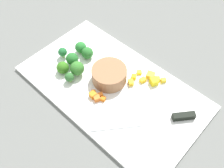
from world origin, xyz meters
The scene contains 24 objects.
ground_plane centered at (0.00, 0.00, 0.00)m, with size 4.00×4.00×0.00m, color slate.
cutting_board centered at (0.00, 0.00, 0.01)m, with size 0.54×0.31×0.01m, color white.
prep_bowl centered at (0.02, -0.01, 0.03)m, with size 0.10×0.10×0.04m, color #966744.
chef_knife centered at (-0.17, 0.00, 0.02)m, with size 0.20×0.23×0.02m.
carrot_dice_0 centered at (0.00, 0.05, 0.02)m, with size 0.01×0.01×0.01m, color orange.
carrot_dice_1 centered at (0.00, 0.06, 0.02)m, with size 0.02×0.02×0.01m, color orange.
carrot_dice_2 centered at (0.01, 0.06, 0.02)m, with size 0.02×0.02×0.02m, color orange.
carrot_dice_3 centered at (-0.01, 0.05, 0.02)m, with size 0.01×0.01×0.01m, color orange.
carrot_dice_4 centered at (0.02, 0.06, 0.02)m, with size 0.01×0.01×0.01m, color orange.
pepper_dice_0 centered at (-0.08, -0.09, 0.02)m, with size 0.02×0.02×0.02m, color yellow.
pepper_dice_1 centered at (-0.06, -0.10, 0.02)m, with size 0.02×0.02×0.02m, color yellow.
pepper_dice_2 centered at (-0.03, -0.07, 0.02)m, with size 0.01×0.01×0.01m, color yellow.
pepper_dice_3 centered at (-0.08, -0.11, 0.02)m, with size 0.01×0.01×0.01m, color yellow.
pepper_dice_4 centered at (-0.06, -0.07, 0.02)m, with size 0.01×0.02×0.01m, color yellow.
pepper_dice_5 centered at (-0.10, -0.12, 0.02)m, with size 0.01×0.01×0.01m, color yellow.
pepper_dice_6 centered at (-0.03, -0.09, 0.02)m, with size 0.01×0.01×0.01m, color yellow.
pepper_dice_7 centered at (-0.04, -0.04, 0.02)m, with size 0.01×0.02×0.01m, color yellow.
broccoli_floret_0 centered at (0.17, -0.03, 0.03)m, with size 0.04×0.04×0.04m.
broccoli_floret_1 centered at (0.10, 0.07, 0.03)m, with size 0.03×0.03×0.03m.
broccoli_floret_2 centered at (0.11, 0.04, 0.04)m, with size 0.04×0.04×0.05m.
broccoli_floret_3 centered at (0.15, 0.02, 0.03)m, with size 0.04×0.04×0.04m.
broccoli_floret_4 centered at (0.19, 0.02, 0.03)m, with size 0.03×0.03×0.04m.
broccoli_floret_5 centered at (0.15, 0.06, 0.03)m, with size 0.04×0.04×0.04m.
broccoli_floret_6 centered at (0.14, -0.03, 0.03)m, with size 0.04×0.04×0.04m.
Camera 1 is at (-0.29, 0.31, 0.60)m, focal length 39.56 mm.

